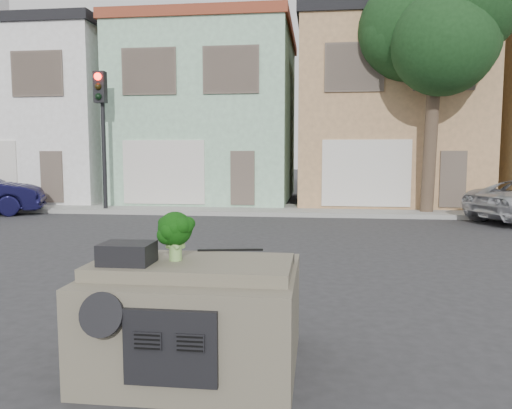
# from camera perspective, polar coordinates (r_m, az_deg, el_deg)

# --- Properties ---
(ground_plane) EXTENTS (120.00, 120.00, 0.00)m
(ground_plane) POSITION_cam_1_polar(r_m,az_deg,el_deg) (8.18, -1.68, -9.44)
(ground_plane) COLOR #303033
(ground_plane) RESTS_ON ground
(sidewalk) EXTENTS (40.00, 3.00, 0.15)m
(sidewalk) POSITION_cam_1_polar(r_m,az_deg,el_deg) (18.46, 3.21, -0.62)
(sidewalk) COLOR gray
(sidewalk) RESTS_ON ground
(townhouse_white) EXTENTS (7.20, 8.20, 7.55)m
(townhouse_white) POSITION_cam_1_polar(r_m,az_deg,el_deg) (25.47, -21.96, 9.09)
(townhouse_white) COLOR white
(townhouse_white) RESTS_ON ground
(townhouse_mint) EXTENTS (7.20, 8.20, 7.55)m
(townhouse_mint) POSITION_cam_1_polar(r_m,az_deg,el_deg) (22.85, -4.99, 9.90)
(townhouse_mint) COLOR #99C7A6
(townhouse_mint) RESTS_ON ground
(townhouse_tan) EXTENTS (7.20, 8.20, 7.55)m
(townhouse_tan) POSITION_cam_1_polar(r_m,az_deg,el_deg) (22.54, 14.31, 9.80)
(townhouse_tan) COLOR tan
(townhouse_tan) RESTS_ON ground
(traffic_signal) EXTENTS (0.40, 0.40, 5.10)m
(traffic_signal) POSITION_cam_1_polar(r_m,az_deg,el_deg) (18.94, -17.13, 6.79)
(traffic_signal) COLOR black
(traffic_signal) RESTS_ON ground
(tree_near) EXTENTS (4.40, 4.00, 8.50)m
(tree_near) POSITION_cam_1_polar(r_m,az_deg,el_deg) (18.13, 19.49, 12.16)
(tree_near) COLOR #153516
(tree_near) RESTS_ON ground
(car_dashboard) EXTENTS (2.00, 1.80, 1.12)m
(car_dashboard) POSITION_cam_1_polar(r_m,az_deg,el_deg) (5.20, -6.76, -12.09)
(car_dashboard) COLOR #645E4D
(car_dashboard) RESTS_ON ground
(instrument_hump) EXTENTS (0.48, 0.38, 0.20)m
(instrument_hump) POSITION_cam_1_polar(r_m,az_deg,el_deg) (4.88, -14.50, -5.42)
(instrument_hump) COLOR black
(instrument_hump) RESTS_ON car_dashboard
(wiper_arm) EXTENTS (0.69, 0.15, 0.02)m
(wiper_arm) POSITION_cam_1_polar(r_m,az_deg,el_deg) (5.36, -2.95, -5.20)
(wiper_arm) COLOR black
(wiper_arm) RESTS_ON car_dashboard
(broccoli) EXTENTS (0.54, 0.54, 0.49)m
(broccoli) POSITION_cam_1_polar(r_m,az_deg,el_deg) (4.91, -9.22, -3.52)
(broccoli) COLOR black
(broccoli) RESTS_ON car_dashboard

